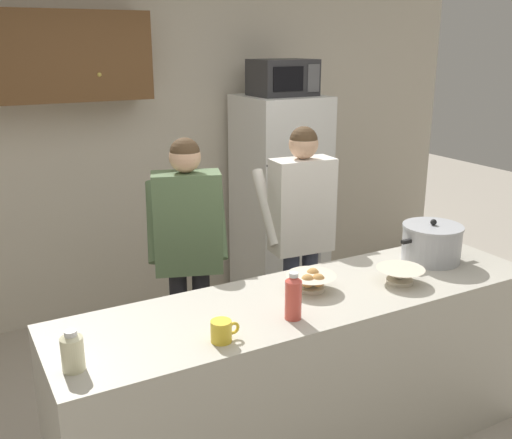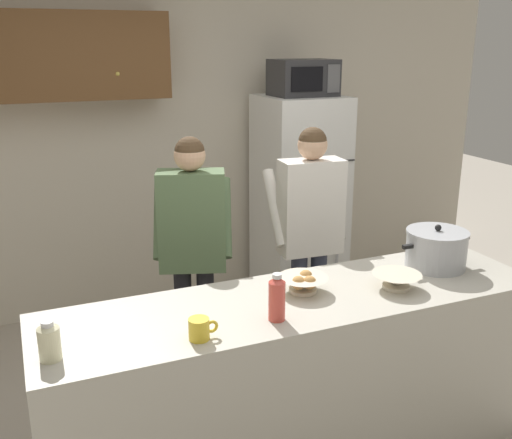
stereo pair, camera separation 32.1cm
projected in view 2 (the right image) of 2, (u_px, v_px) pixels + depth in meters
The scene contains 12 objects.
back_wall_unit at pixel (145, 132), 4.65m from camera, with size 6.00×0.48×2.60m.
kitchen_island at pixel (297, 379), 3.03m from camera, with size 2.56×0.68×0.92m, color #BCB7A8.
refrigerator at pixel (299, 200), 4.90m from camera, with size 0.64×0.68×1.72m.
microwave at pixel (303, 78), 4.59m from camera, with size 0.48×0.37×0.28m.
person_near_pot at pixel (192, 235), 3.61m from camera, with size 0.58×0.53×1.60m.
person_by_sink at pixel (310, 220), 3.86m from camera, with size 0.52×0.44×1.62m.
cooking_pot at pixel (436, 249), 3.27m from camera, with size 0.45×0.34×0.25m.
coffee_mug at pixel (200, 329), 2.49m from camera, with size 0.13×0.09×0.10m.
bread_bowl at pixel (303, 283), 2.95m from camera, with size 0.26×0.26×0.10m.
empty_bowl at pixel (396, 280), 3.00m from camera, with size 0.25×0.25×0.08m.
bottle_near_edge at pixel (277, 298), 2.64m from camera, with size 0.08×0.08×0.22m.
bottle_mid_counter at pixel (49, 341), 2.32m from camera, with size 0.09×0.09×0.17m.
Camera 2 is at (-1.23, -2.37, 2.14)m, focal length 41.23 mm.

